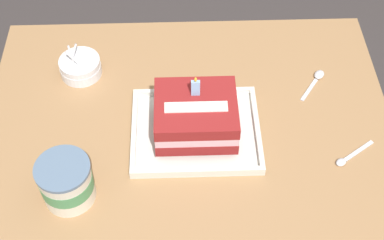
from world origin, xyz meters
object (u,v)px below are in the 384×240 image
object	(u,v)px
birthday_cake	(196,115)
serving_spoon_near_tray	(347,158)
serving_spoon_by_bowls	(317,78)
ice_cream_tub	(66,182)
foil_tray	(196,131)
bowl_stack	(80,67)

from	to	relation	value
birthday_cake	serving_spoon_near_tray	bearing A→B (deg)	-14.12
serving_spoon_by_bowls	ice_cream_tub	bearing A→B (deg)	-151.23
birthday_cake	serving_spoon_by_bowls	bearing A→B (deg)	27.52
foil_tray	serving_spoon_by_bowls	xyz separation A→B (m)	(0.34, 0.18, -0.00)
ice_cream_tub	serving_spoon_by_bowls	world-z (taller)	ice_cream_tub
foil_tray	serving_spoon_by_bowls	bearing A→B (deg)	27.53
foil_tray	ice_cream_tub	bearing A→B (deg)	-149.83
foil_tray	serving_spoon_by_bowls	distance (m)	0.38
foil_tray	bowl_stack	distance (m)	0.38
birthday_cake	ice_cream_tub	world-z (taller)	birthday_cake
foil_tray	serving_spoon_near_tray	xyz separation A→B (m)	(0.36, -0.09, -0.00)
serving_spoon_near_tray	serving_spoon_by_bowls	size ratio (longest dim) A/B	0.99
ice_cream_tub	serving_spoon_near_tray	bearing A→B (deg)	6.91
birthday_cake	bowl_stack	size ratio (longest dim) A/B	1.75
foil_tray	bowl_stack	xyz separation A→B (m)	(-0.31, 0.22, 0.02)
foil_tray	serving_spoon_near_tray	size ratio (longest dim) A/B	2.87
foil_tray	serving_spoon_near_tray	distance (m)	0.37
foil_tray	bowl_stack	size ratio (longest dim) A/B	2.84
foil_tray	ice_cream_tub	xyz separation A→B (m)	(-0.29, -0.17, 0.05)
birthday_cake	serving_spoon_near_tray	size ratio (longest dim) A/B	1.78
ice_cream_tub	birthday_cake	bearing A→B (deg)	30.17
foil_tray	birthday_cake	world-z (taller)	birthday_cake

